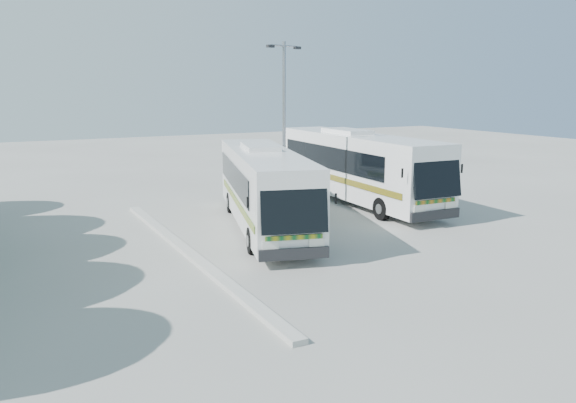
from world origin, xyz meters
TOP-DOWN VIEW (x-y plane):
  - ground at (0.00, 0.00)m, footprint 100.00×100.00m
  - kerb_divider at (-2.30, 2.00)m, footprint 0.40×16.00m
  - coach_main at (1.65, 4.13)m, footprint 5.22×11.45m
  - coach_adjacent at (8.00, 6.75)m, footprint 3.04×12.23m
  - lamppost at (3.50, 5.93)m, footprint 1.83×0.59m

SIDE VIEW (x-z plane):
  - ground at x=0.00m, z-range 0.00..0.00m
  - kerb_divider at x=-2.30m, z-range 0.00..0.15m
  - coach_main at x=1.65m, z-range 0.15..3.28m
  - coach_adjacent at x=8.00m, z-range 0.16..3.53m
  - lamppost at x=3.50m, z-range 0.39..7.95m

